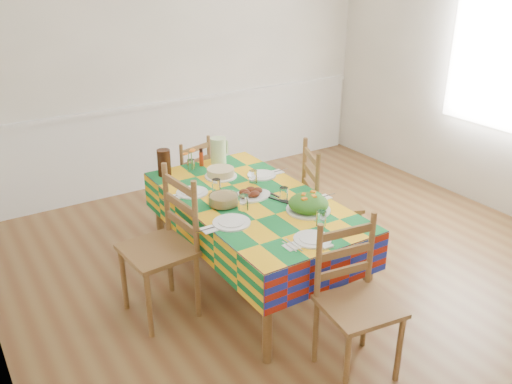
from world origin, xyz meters
TOP-DOWN VIEW (x-y plane):
  - room at (0.00, 0.00)m, footprint 4.58×5.08m
  - wainscot at (0.00, 2.48)m, footprint 4.41×0.06m
  - window_right at (2.23, 0.30)m, footprint 0.00×1.40m
  - dining_table at (-0.46, 0.34)m, footprint 0.97×1.80m
  - setting_near_head at (-0.42, -0.35)m, footprint 0.39×0.26m
  - setting_left_near at (-0.73, 0.12)m, footprint 0.46×0.27m
  - setting_left_far at (-0.74, 0.62)m, footprint 0.43×0.26m
  - setting_right_near at (-0.20, 0.11)m, footprint 0.43×0.25m
  - setting_right_far at (-0.21, 0.63)m, footprint 0.43×0.25m
  - meat_platter at (-0.45, 0.37)m, footprint 0.31×0.22m
  - salad_platter at (-0.24, -0.04)m, footprint 0.31×0.31m
  - pasta_bowl at (-0.69, 0.36)m, footprint 0.21×0.21m
  - cake at (-0.45, 0.83)m, footprint 0.26×0.26m
  - serving_utensils at (-0.31, 0.26)m, footprint 0.13×0.29m
  - flower_vase at (-0.60, 1.06)m, footprint 0.12×0.10m
  - hot_sauce at (-0.47, 1.13)m, footprint 0.04×0.04m
  - green_pitcher at (-0.32, 1.10)m, footprint 0.13×0.13m
  - tea_pitcher at (-0.81, 1.10)m, footprint 0.11×0.11m
  - name_card at (-0.45, -0.52)m, footprint 0.07×0.02m
  - chair_near at (-0.45, -0.79)m, footprint 0.47×0.46m
  - chair_far at (-0.45, 1.47)m, footprint 0.46×0.45m
  - chair_left at (-1.17, 0.34)m, footprint 0.47×0.49m
  - chair_right at (0.25, 0.35)m, footprint 0.54×0.56m

SIDE VIEW (x-z plane):
  - chair_far at x=-0.45m, z-range -0.01..0.85m
  - chair_near at x=-0.45m, z-range -0.01..0.95m
  - chair_right at x=0.25m, z-range -0.01..0.97m
  - wainscot at x=0.00m, z-range 0.03..0.95m
  - chair_left at x=-1.17m, z-range -0.01..1.02m
  - dining_table at x=-0.46m, z-range 0.27..0.97m
  - serving_utensils at x=-0.31m, z-range 0.70..0.71m
  - name_card at x=-0.45m, z-range 0.70..0.72m
  - meat_platter at x=-0.45m, z-range 0.69..0.75m
  - setting_right_near at x=-0.20m, z-range 0.67..0.78m
  - setting_right_far at x=-0.21m, z-range 0.67..0.78m
  - setting_left_far at x=-0.74m, z-range 0.67..0.78m
  - setting_near_head at x=-0.42m, z-range 0.67..0.78m
  - setting_left_near at x=-0.73m, z-range 0.67..0.79m
  - cake at x=-0.45m, z-range 0.70..0.77m
  - pasta_bowl at x=-0.69m, z-range 0.70..0.78m
  - salad_platter at x=-0.24m, z-range 0.68..0.81m
  - hot_sauce at x=-0.47m, z-range 0.70..0.85m
  - flower_vase at x=-0.60m, z-range 0.68..0.88m
  - tea_pitcher at x=-0.81m, z-range 0.70..0.91m
  - green_pitcher at x=-0.32m, z-range 0.70..0.92m
  - room at x=0.00m, z-range -0.04..2.74m
  - window_right at x=2.23m, z-range 0.80..2.20m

